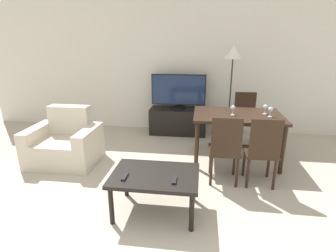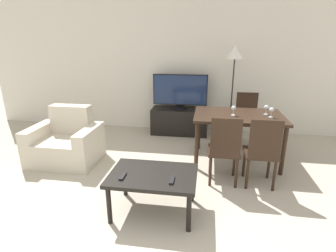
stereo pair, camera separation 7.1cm
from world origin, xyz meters
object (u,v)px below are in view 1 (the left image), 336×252
Objects in this scene: wine_glass_right at (271,110)px; dining_chair_far at (245,116)px; dining_chair_near at (225,147)px; wine_glass_center at (233,108)px; dining_chair_near_right at (262,149)px; floor_lamp at (233,59)px; dining_table at (237,120)px; remote_primary at (174,180)px; wine_glass_left at (265,107)px; tv_stand at (178,121)px; armchair at (65,144)px; remote_secondary at (125,177)px; tv at (178,92)px; coffee_table at (155,178)px.

dining_chair_far is at bearing 104.01° from wine_glass_right.
dining_chair_near is 0.77m from wine_glass_center.
dining_chair_near_right is at bearing -90.00° from dining_chair_far.
dining_chair_far is 1.03m from floor_lamp.
dining_table is at bearing 107.01° from dining_chair_near_right.
remote_primary is at bearing -113.54° from dining_chair_far.
wine_glass_center is at bearing 114.89° from dining_chair_near_right.
remote_primary is 2.05m from wine_glass_left.
tv_stand is at bearing 162.34° from dining_chair_far.
dining_chair_far reaches higher than armchair.
remote_secondary is at bearing 179.83° from remote_primary.
wine_glass_right is (0.52, -0.02, 0.00)m from wine_glass_center.
wine_glass_left and wine_glass_center have the same top height.
tv is 7.01× the size of remote_secondary.
dining_table reaches higher than remote_secondary.
wine_glass_right is (0.47, -1.07, -0.63)m from floor_lamp.
wine_glass_left reaches higher than remote_primary.
wine_glass_center is at bearing 177.45° from wine_glass_right.
dining_chair_near_right reaches higher than wine_glass_left.
wine_glass_right reaches higher than dining_table.
tv is (1.59, 1.54, 0.57)m from armchair.
dining_chair_far is at bearing 22.15° from armchair.
dining_chair_far reaches higher than tv_stand.
dining_table is at bearing -172.45° from wine_glass_left.
floor_lamp reaches higher than dining_chair_near_right.
dining_chair_near is at bearing -101.79° from wine_glass_center.
floor_lamp is 11.49× the size of remote_secondary.
dining_chair_far is (1.23, -0.39, -0.34)m from tv.
wine_glass_center is at bearing -166.02° from wine_glass_left.
wine_glass_left is (1.69, 1.63, 0.38)m from remote_secondary.
dining_chair_near is at bearing -107.01° from dining_table.
coffee_table is 6.12× the size of remote_secondary.
floor_lamp is 11.80× the size of wine_glass_left.
remote_secondary is (-1.07, -0.83, -0.04)m from dining_chair_near.
floor_lamp reaches higher than wine_glass_right.
dining_chair_near is 1.56m from dining_chair_far.
dining_chair_near_right reaches higher than tv_stand.
wine_glass_center is (-0.05, -1.04, -0.63)m from floor_lamp.
tv is 2.75m from remote_secondary.
tv_stand is 1.20× the size of coffee_table.
floor_lamp is at bearing 114.88° from wine_glass_left.
tv is at bearing 139.56° from wine_glass_right.
dining_chair_near reaches higher than remote_primary.
armchair reaches higher than coffee_table.
dining_table is 8.93× the size of wine_glass_left.
wine_glass_right reaches higher than coffee_table.
dining_chair_near_right is 1.99m from floor_lamp.
dining_chair_near is (2.36, -0.34, 0.22)m from armchair.
dining_chair_far is at bearing 103.58° from wine_glass_left.
dining_chair_near and dining_chair_far have the same top height.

